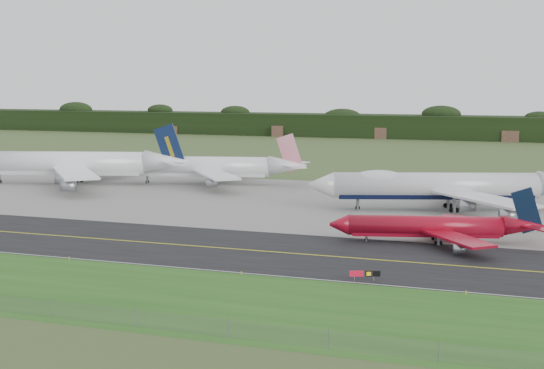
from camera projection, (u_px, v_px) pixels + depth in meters
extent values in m
plane|color=#365025|center=(298.00, 249.00, 134.75)|extent=(600.00, 600.00, 0.00)
cube|color=#214D16|center=(223.00, 302.00, 101.90)|extent=(400.00, 30.00, 0.01)
cube|color=black|center=(291.00, 253.00, 130.99)|extent=(400.00, 32.00, 0.02)
cube|color=gray|center=(359.00, 205.00, 182.62)|extent=(400.00, 78.00, 0.01)
cube|color=yellow|center=(291.00, 253.00, 130.99)|extent=(400.00, 0.40, 0.00)
cube|color=silver|center=(262.00, 275.00, 116.44)|extent=(400.00, 0.25, 0.00)
plane|color=slate|center=(181.00, 323.00, 89.55)|extent=(320.00, 0.00, 320.00)
cylinder|color=slate|center=(181.00, 323.00, 89.55)|extent=(0.10, 0.10, 2.20)
cube|color=black|center=(451.00, 127.00, 392.08)|extent=(700.00, 24.00, 12.00)
cylinder|color=silver|center=(435.00, 185.00, 174.36)|extent=(46.52, 19.72, 5.95)
cube|color=black|center=(435.00, 194.00, 174.62)|extent=(43.84, 17.60, 2.08)
cone|color=silver|center=(321.00, 185.00, 174.93)|extent=(7.38, 7.44, 5.95)
ellipsoid|color=silver|center=(378.00, 178.00, 174.42)|extent=(13.11, 8.47, 3.80)
cube|color=silver|center=(485.00, 199.00, 161.18)|extent=(24.15, 25.30, 0.51)
cube|color=silver|center=(458.00, 182.00, 187.47)|extent=(11.89, 27.42, 0.51)
cylinder|color=gray|center=(467.00, 206.00, 162.05)|extent=(3.85, 3.36, 2.50)
cylinder|color=gray|center=(443.00, 189.00, 187.19)|extent=(3.85, 3.36, 2.50)
cylinder|color=gray|center=(508.00, 215.00, 150.50)|extent=(3.85, 3.36, 2.50)
cylinder|color=gray|center=(455.00, 183.00, 198.50)|extent=(3.85, 3.36, 2.50)
cylinder|color=black|center=(358.00, 207.00, 175.45)|extent=(1.17, 0.78, 1.07)
cylinder|color=slate|center=(454.00, 204.00, 171.54)|extent=(1.05, 1.05, 3.98)
cylinder|color=black|center=(454.00, 210.00, 171.74)|extent=(1.18, 0.83, 1.07)
cylinder|color=slate|center=(448.00, 199.00, 178.03)|extent=(1.05, 1.05, 3.98)
cylinder|color=black|center=(448.00, 206.00, 178.23)|extent=(1.18, 0.83, 1.07)
cylinder|color=maroon|center=(425.00, 226.00, 139.54)|extent=(28.16, 10.43, 3.80)
cube|color=maroon|center=(425.00, 232.00, 139.71)|extent=(26.57, 9.17, 1.33)
cone|color=maroon|center=(339.00, 225.00, 140.84)|extent=(4.32, 4.53, 3.80)
cone|color=maroon|center=(523.00, 226.00, 138.04)|extent=(8.10, 5.47, 3.80)
cube|color=maroon|center=(458.00, 238.00, 131.52)|extent=(13.76, 15.35, 0.43)
cube|color=maroon|center=(445.00, 222.00, 146.95)|extent=(7.98, 16.32, 0.43)
cube|color=black|center=(527.00, 210.00, 137.61)|extent=(5.89, 1.74, 8.64)
cylinder|color=gray|center=(460.00, 249.00, 127.99)|extent=(2.40, 2.05, 1.60)
cylinder|color=gray|center=(441.00, 224.00, 150.81)|extent=(2.40, 2.05, 1.60)
cylinder|color=black|center=(366.00, 239.00, 140.79)|extent=(0.74, 0.46, 0.68)
cylinder|color=slate|center=(438.00, 240.00, 137.58)|extent=(0.64, 0.64, 1.96)
cylinder|color=black|center=(438.00, 243.00, 137.67)|extent=(0.75, 0.50, 0.68)
cylinder|color=slate|center=(435.00, 235.00, 141.71)|extent=(0.64, 0.64, 1.96)
cylinder|color=black|center=(435.00, 238.00, 141.79)|extent=(0.75, 0.50, 0.68)
cylinder|color=white|center=(61.00, 163.00, 219.07)|extent=(49.22, 19.13, 6.61)
cube|color=silver|center=(62.00, 170.00, 219.36)|extent=(46.42, 16.90, 2.31)
cone|color=white|center=(167.00, 162.00, 217.03)|extent=(14.25, 9.75, 6.61)
cube|color=white|center=(75.00, 173.00, 204.13)|extent=(25.70, 28.23, 0.58)
cube|color=white|center=(106.00, 162.00, 233.20)|extent=(13.84, 30.49, 0.58)
cube|color=#0E1B3D|center=(170.00, 147.00, 216.40)|extent=(9.08, 2.91, 13.34)
cylinder|color=gray|center=(63.00, 179.00, 205.24)|extent=(4.21, 3.62, 2.78)
cylinder|color=gray|center=(93.00, 168.00, 233.05)|extent=(4.21, 3.62, 2.78)
cylinder|color=gray|center=(68.00, 186.00, 192.23)|extent=(4.21, 3.62, 2.78)
cylinder|color=gray|center=(123.00, 163.00, 245.31)|extent=(4.21, 3.62, 2.78)
cylinder|color=slate|center=(71.00, 178.00, 215.77)|extent=(1.13, 1.13, 4.19)
cylinder|color=black|center=(71.00, 184.00, 215.97)|extent=(1.30, 0.88, 1.19)
cylinder|color=slate|center=(79.00, 175.00, 222.96)|extent=(1.13, 1.13, 4.19)
cylinder|color=black|center=(79.00, 180.00, 223.17)|extent=(1.30, 0.88, 1.19)
cylinder|color=white|center=(199.00, 166.00, 218.67)|extent=(40.87, 14.56, 5.64)
cube|color=white|center=(199.00, 172.00, 218.92)|extent=(38.58, 12.73, 1.98)
cone|color=white|center=(122.00, 165.00, 220.96)|extent=(6.21, 6.63, 5.64)
cone|color=white|center=(288.00, 166.00, 216.04)|extent=(11.71, 7.89, 5.64)
cube|color=white|center=(217.00, 175.00, 206.62)|extent=(20.08, 22.88, 0.51)
cube|color=white|center=(230.00, 165.00, 229.56)|extent=(12.06, 24.30, 0.51)
cube|color=red|center=(290.00, 153.00, 215.48)|extent=(7.69, 2.17, 11.22)
cylinder|color=gray|center=(212.00, 183.00, 201.37)|extent=(3.53, 3.00, 2.37)
cylinder|color=gray|center=(232.00, 168.00, 235.29)|extent=(3.53, 3.00, 2.37)
cylinder|color=black|center=(147.00, 182.00, 220.86)|extent=(1.09, 0.67, 1.02)
cylinder|color=slate|center=(208.00, 180.00, 215.75)|extent=(0.95, 0.95, 3.56)
cylinder|color=black|center=(208.00, 184.00, 215.92)|extent=(1.10, 0.72, 1.02)
cylinder|color=slate|center=(212.00, 177.00, 221.87)|extent=(0.95, 0.95, 3.56)
cylinder|color=black|center=(212.00, 181.00, 222.04)|extent=(1.10, 0.72, 1.02)
cylinder|color=slate|center=(354.00, 279.00, 112.82)|extent=(0.12, 0.12, 0.67)
cylinder|color=slate|center=(374.00, 279.00, 112.82)|extent=(0.12, 0.12, 0.67)
cube|color=maroon|center=(356.00, 274.00, 112.72)|extent=(2.06, 0.84, 0.87)
cube|color=black|center=(369.00, 274.00, 112.72)|extent=(0.97, 0.47, 0.87)
cube|color=black|center=(376.00, 274.00, 112.71)|extent=(1.15, 0.53, 0.87)
cylinder|color=yellow|center=(69.00, 258.00, 126.17)|extent=(0.16, 0.16, 0.50)
cylinder|color=yellow|center=(241.00, 273.00, 116.40)|extent=(0.16, 0.16, 0.50)
cylinder|color=yellow|center=(466.00, 292.00, 105.74)|extent=(0.16, 0.16, 0.50)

